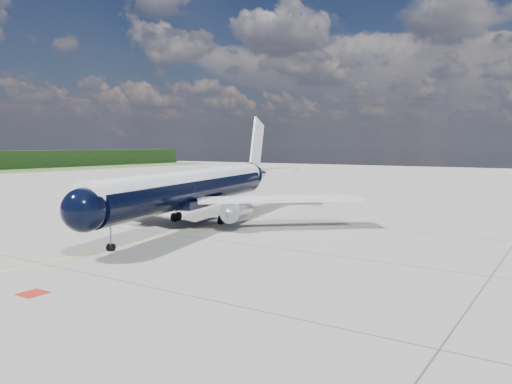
# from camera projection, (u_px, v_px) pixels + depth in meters

# --- Properties ---
(ground) EXTENTS (320.00, 320.00, 0.00)m
(ground) POSITION_uv_depth(u_px,v_px,m) (273.00, 213.00, 67.97)
(ground) COLOR gray
(ground) RESTS_ON ground
(taxiway_centerline) EXTENTS (0.16, 160.00, 0.01)m
(taxiway_centerline) POSITION_uv_depth(u_px,v_px,m) (253.00, 217.00, 63.80)
(taxiway_centerline) COLOR yellow
(taxiway_centerline) RESTS_ON ground
(red_marking) EXTENTS (1.60, 1.60, 0.01)m
(red_marking) POSITION_uv_depth(u_px,v_px,m) (33.00, 293.00, 30.95)
(red_marking) COLOR maroon
(red_marking) RESTS_ON ground
(main_airliner) EXTENTS (37.52, 46.37, 13.56)m
(main_airliner) POSITION_uv_depth(u_px,v_px,m) (198.00, 187.00, 58.95)
(main_airliner) COLOR black
(main_airliner) RESTS_ON ground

